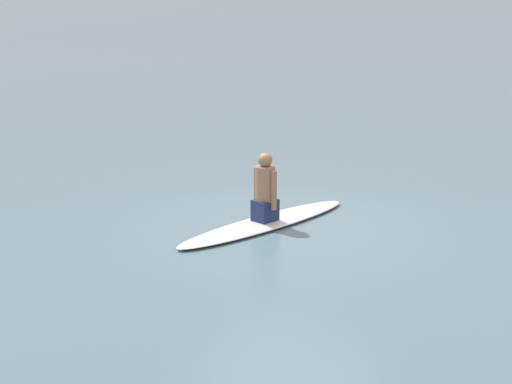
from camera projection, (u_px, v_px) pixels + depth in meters
ground_plane at (287, 226)px, 12.10m from camera, size 400.00×400.00×0.00m
surfboard at (265, 223)px, 12.09m from camera, size 1.10×3.37×0.08m
person_paddler at (265, 190)px, 11.96m from camera, size 0.44×0.37×1.00m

